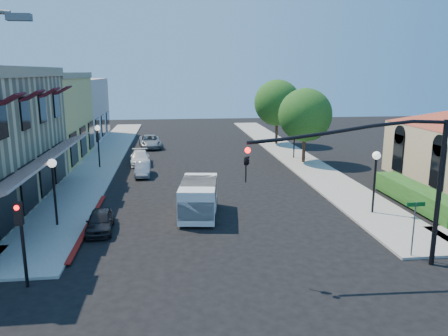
{
  "coord_description": "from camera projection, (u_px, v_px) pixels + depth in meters",
  "views": [
    {
      "loc": [
        -2.54,
        -14.12,
        7.8
      ],
      "look_at": [
        0.29,
        9.23,
        2.6
      ],
      "focal_mm": 35.0,
      "sensor_mm": 36.0,
      "label": 1
    }
  ],
  "objects": [
    {
      "name": "street_name_sign",
      "position": [
        414.0,
        220.0,
        18.32
      ],
      "size": [
        0.8,
        0.06,
        2.5
      ],
      "color": "#595B5E",
      "rests_on": "ground"
    },
    {
      "name": "signal_mast_arm",
      "position": [
        390.0,
        170.0,
        16.93
      ],
      "size": [
        8.01,
        0.39,
        6.0
      ],
      "color": "black",
      "rests_on": "ground"
    },
    {
      "name": "ground",
      "position": [
        247.0,
        294.0,
        15.67
      ],
      "size": [
        120.0,
        120.0,
        0.0
      ],
      "primitive_type": "plane",
      "color": "black",
      "rests_on": "ground"
    },
    {
      "name": "parked_car_d",
      "position": [
        150.0,
        142.0,
        45.71
      ],
      "size": [
        2.67,
        4.89,
        1.3
      ],
      "primitive_type": "imported",
      "rotation": [
        0.0,
        0.0,
        0.11
      ],
      "color": "gray",
      "rests_on": "ground"
    },
    {
      "name": "lamppost_left_near",
      "position": [
        53.0,
        175.0,
        21.84
      ],
      "size": [
        0.44,
        0.44,
        3.57
      ],
      "color": "black",
      "rests_on": "ground"
    },
    {
      "name": "sidewalk_left",
      "position": [
        105.0,
        156.0,
        40.81
      ],
      "size": [
        3.5,
        50.0,
        0.12
      ],
      "primitive_type": "cube",
      "color": "gray",
      "rests_on": "ground"
    },
    {
      "name": "sidewalk_right",
      "position": [
        288.0,
        152.0,
        42.86
      ],
      "size": [
        3.5,
        50.0,
        0.12
      ],
      "primitive_type": "cube",
      "color": "gray",
      "rests_on": "ground"
    },
    {
      "name": "street_tree_a",
      "position": [
        305.0,
        115.0,
        37.13
      ],
      "size": [
        4.56,
        4.56,
        6.48
      ],
      "color": "black",
      "rests_on": "ground"
    },
    {
      "name": "parked_car_a",
      "position": [
        100.0,
        221.0,
        21.71
      ],
      "size": [
        1.41,
        3.17,
        1.06
      ],
      "primitive_type": "imported",
      "rotation": [
        0.0,
        0.0,
        0.05
      ],
      "color": "black",
      "rests_on": "ground"
    },
    {
      "name": "parked_car_b",
      "position": [
        143.0,
        169.0,
        33.31
      ],
      "size": [
        1.15,
        3.2,
        1.05
      ],
      "primitive_type": "imported",
      "rotation": [
        0.0,
        0.0,
        0.01
      ],
      "color": "gray",
      "rests_on": "ground"
    },
    {
      "name": "white_van",
      "position": [
        199.0,
        197.0,
        23.88
      ],
      "size": [
        2.45,
        4.57,
        1.93
      ],
      "color": "silver",
      "rests_on": "ground"
    },
    {
      "name": "curb_red_strip",
      "position": [
        89.0,
        226.0,
        22.62
      ],
      "size": [
        0.25,
        10.0,
        0.06
      ],
      "primitive_type": "cube",
      "color": "maroon",
      "rests_on": "ground"
    },
    {
      "name": "secondary_signal",
      "position": [
        21.0,
        229.0,
        15.6
      ],
      "size": [
        0.28,
        0.42,
        3.32
      ],
      "color": "black",
      "rests_on": "ground"
    },
    {
      "name": "hedge",
      "position": [
        416.0,
        207.0,
        25.77
      ],
      "size": [
        1.4,
        8.0,
        1.1
      ],
      "primitive_type": "cube",
      "color": "#204B15",
      "rests_on": "ground"
    },
    {
      "name": "lamppost_right_far",
      "position": [
        295.0,
        129.0,
        39.35
      ],
      "size": [
        0.44,
        0.44,
        3.57
      ],
      "color": "black",
      "rests_on": "ground"
    },
    {
      "name": "lamppost_left_far",
      "position": [
        98.0,
        136.0,
        35.41
      ],
      "size": [
        0.44,
        0.44,
        3.57
      ],
      "color": "black",
      "rests_on": "ground"
    },
    {
      "name": "lamppost_right_near",
      "position": [
        376.0,
        167.0,
        23.84
      ],
      "size": [
        0.44,
        0.44,
        3.57
      ],
      "color": "black",
      "rests_on": "ground"
    },
    {
      "name": "parked_car_c",
      "position": [
        140.0,
        158.0,
        37.48
      ],
      "size": [
        1.87,
        4.03,
        1.14
      ],
      "primitive_type": "imported",
      "rotation": [
        0.0,
        0.0,
        0.07
      ],
      "color": "silver",
      "rests_on": "ground"
    },
    {
      "name": "yellow_stucco_building",
      "position": [
        23.0,
        118.0,
        38.24
      ],
      "size": [
        10.0,
        12.0,
        7.6
      ],
      "primitive_type": "cube",
      "color": "tan",
      "rests_on": "ground"
    },
    {
      "name": "street_tree_b",
      "position": [
        277.0,
        103.0,
        46.74
      ],
      "size": [
        4.94,
        4.94,
        7.02
      ],
      "color": "black",
      "rests_on": "ground"
    },
    {
      "name": "pink_stucco_building",
      "position": [
        57.0,
        110.0,
        49.94
      ],
      "size": [
        10.0,
        12.0,
        7.0
      ],
      "primitive_type": "cube",
      "color": "beige",
      "rests_on": "ground"
    }
  ]
}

